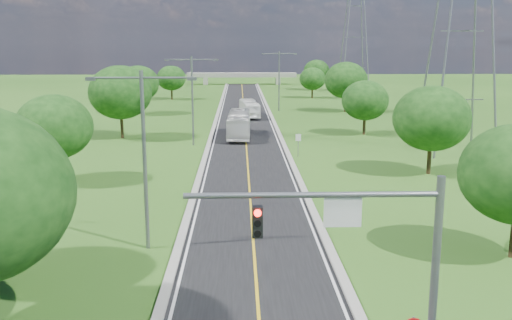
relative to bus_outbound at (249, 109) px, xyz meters
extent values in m
plane|color=#264F16|center=(-0.80, -9.27, -1.37)|extent=(260.00, 260.00, 0.00)
cube|color=black|center=(-0.80, -3.27, -1.34)|extent=(8.00, 150.00, 0.06)
cube|color=gray|center=(-5.05, -3.27, -1.26)|extent=(0.50, 150.00, 0.22)
cube|color=gray|center=(3.45, -3.27, -1.26)|extent=(0.50, 150.00, 0.22)
cylinder|color=slate|center=(5.00, -70.27, 2.23)|extent=(0.28, 0.28, 7.20)
cylinder|color=slate|center=(0.80, -70.27, 5.23)|extent=(8.40, 0.20, 0.20)
cube|color=black|center=(-1.00, -70.27, 4.33)|extent=(0.35, 0.28, 1.05)
cylinder|color=#FF140C|center=(-1.00, -70.43, 4.68)|extent=(0.24, 0.06, 0.24)
cube|color=white|center=(1.80, -70.27, 4.63)|extent=(1.25, 0.06, 1.00)
cylinder|color=slate|center=(4.40, -31.27, -0.17)|extent=(0.08, 0.08, 2.40)
cube|color=white|center=(4.40, -31.30, 0.63)|extent=(0.55, 0.04, 0.70)
cube|color=gray|center=(-10.80, 70.73, -0.37)|extent=(1.20, 3.00, 2.00)
cube|color=gray|center=(9.20, 70.73, -0.37)|extent=(1.20, 3.00, 2.00)
cube|color=gray|center=(-0.80, 70.73, 1.23)|extent=(30.00, 3.00, 1.20)
cylinder|color=slate|center=(-6.80, -57.27, 3.63)|extent=(0.22, 0.22, 10.00)
cylinder|color=slate|center=(-8.20, -57.27, 8.23)|extent=(2.80, 0.12, 0.12)
cylinder|color=slate|center=(-5.40, -57.27, 8.23)|extent=(2.80, 0.12, 0.12)
cube|color=slate|center=(-9.50, -57.27, 8.18)|extent=(0.50, 0.25, 0.18)
cube|color=slate|center=(-4.10, -57.27, 8.18)|extent=(0.50, 0.25, 0.18)
cylinder|color=slate|center=(-6.80, -24.27, 3.63)|extent=(0.22, 0.22, 10.00)
cylinder|color=slate|center=(-8.20, -24.27, 8.23)|extent=(2.80, 0.12, 0.12)
cylinder|color=slate|center=(-5.40, -24.27, 8.23)|extent=(2.80, 0.12, 0.12)
cube|color=slate|center=(-9.50, -24.27, 8.18)|extent=(0.50, 0.25, 0.18)
cube|color=slate|center=(-4.10, -24.27, 8.18)|extent=(0.50, 0.25, 0.18)
cylinder|color=slate|center=(5.20, 8.73, 3.63)|extent=(0.22, 0.22, 10.00)
cylinder|color=slate|center=(3.80, 8.73, 8.23)|extent=(2.80, 0.12, 0.12)
cylinder|color=slate|center=(6.60, 8.73, 8.23)|extent=(2.80, 0.12, 0.12)
cube|color=slate|center=(2.50, 8.73, 8.18)|extent=(0.50, 0.25, 0.18)
cube|color=slate|center=(7.90, 8.73, 8.18)|extent=(0.50, 0.25, 0.18)
cylinder|color=black|center=(-16.80, -41.27, -0.02)|extent=(0.36, 0.36, 2.70)
ellipsoid|color=#11370F|center=(-16.80, -41.27, 3.28)|extent=(6.30, 6.30, 5.36)
cylinder|color=black|center=(-15.80, -19.27, 0.25)|extent=(0.36, 0.36, 3.24)
ellipsoid|color=#11370F|center=(-15.80, -19.27, 4.21)|extent=(7.56, 7.56, 6.43)
cylinder|color=black|center=(-17.80, 4.73, 0.07)|extent=(0.36, 0.36, 2.88)
ellipsoid|color=#11370F|center=(-17.80, 4.73, 3.59)|extent=(6.72, 6.72, 5.71)
cylinder|color=black|center=(-15.30, 28.73, -0.11)|extent=(0.36, 0.36, 2.52)
ellipsoid|color=#11370F|center=(-15.30, 28.73, 2.97)|extent=(5.88, 5.88, 5.00)
cylinder|color=black|center=(15.20, -39.27, 0.07)|extent=(0.36, 0.36, 2.88)
ellipsoid|color=#11370F|center=(15.20, -39.27, 3.59)|extent=(6.72, 6.72, 5.71)
cylinder|color=black|center=(14.20, -17.27, -0.11)|extent=(0.36, 0.36, 2.52)
ellipsoid|color=#11370F|center=(14.20, -17.27, 2.97)|extent=(5.88, 5.88, 5.00)
cylinder|color=black|center=(16.20, 6.73, 0.16)|extent=(0.36, 0.36, 3.06)
ellipsoid|color=#11370F|center=(16.20, 6.73, 3.90)|extent=(7.14, 7.14, 6.07)
cylinder|color=black|center=(13.70, 30.73, -0.20)|extent=(0.36, 0.36, 2.34)
ellipsoid|color=#11370F|center=(13.70, 30.73, 2.66)|extent=(5.46, 5.46, 4.64)
cylinder|color=black|center=(17.20, 50.73, -0.02)|extent=(0.36, 0.36, 2.70)
ellipsoid|color=#11370F|center=(17.20, 50.73, 3.28)|extent=(6.30, 6.30, 5.36)
imported|color=white|center=(0.00, 0.00, 0.00)|extent=(3.18, 9.57, 2.62)
imported|color=silver|center=(-1.60, -18.99, 0.25)|extent=(2.91, 11.24, 3.11)
camera|label=1|loc=(-1.58, -88.11, 10.10)|focal=40.00mm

